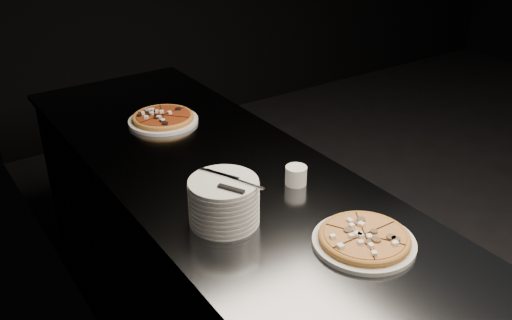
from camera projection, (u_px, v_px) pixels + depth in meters
wall_left at (115, 63)px, 1.50m from camera, size 0.02×5.00×2.80m
counter at (239, 289)px, 2.12m from camera, size 0.74×2.44×0.92m
pizza_mushroom at (364, 239)px, 1.58m from camera, size 0.29×0.29×0.03m
pizza_tomato at (163, 118)px, 2.34m from camera, size 0.30×0.30×0.03m
plate_stack at (224, 202)px, 1.66m from camera, size 0.21×0.21×0.14m
cutlery at (229, 182)px, 1.62m from camera, size 0.09×0.22×0.01m
ramekin at (296, 175)px, 1.88m from camera, size 0.07×0.07×0.06m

